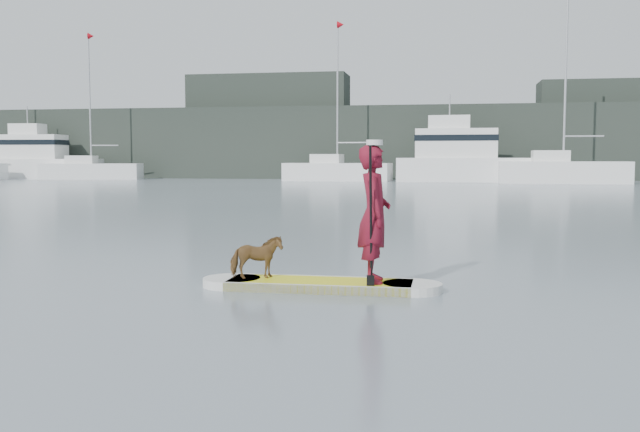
% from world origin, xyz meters
% --- Properties ---
extents(paddleboard, '(3.30, 0.80, 0.12)m').
position_xyz_m(paddleboard, '(3.91, 1.69, 0.06)').
color(paddleboard, yellow).
rests_on(paddleboard, ground).
extents(paddler, '(0.53, 0.72, 1.83)m').
position_xyz_m(paddler, '(4.64, 1.69, 1.04)').
color(paddler, maroon).
rests_on(paddler, paddleboard).
extents(white_cap, '(0.22, 0.22, 0.07)m').
position_xyz_m(white_cap, '(4.64, 1.69, 1.99)').
color(white_cap, silver).
rests_on(white_cap, paddler).
extents(dog, '(0.77, 0.57, 0.59)m').
position_xyz_m(dog, '(3.02, 1.69, 0.42)').
color(dog, brown).
rests_on(dog, paddleboard).
extents(paddle, '(0.10, 0.30, 2.00)m').
position_xyz_m(paddle, '(4.63, 1.40, 0.80)').
color(paddle, black).
rests_on(paddle, ground).
extents(sailboat_b, '(8.23, 3.81, 11.78)m').
position_xyz_m(sailboat_b, '(-23.06, 46.34, 0.82)').
color(sailboat_b, white).
rests_on(sailboat_b, ground).
extents(sailboat_d, '(8.33, 3.23, 12.00)m').
position_xyz_m(sailboat_d, '(-2.72, 46.15, 0.86)').
color(sailboat_d, white).
rests_on(sailboat_d, ground).
extents(sailboat_e, '(8.70, 3.03, 12.52)m').
position_xyz_m(sailboat_e, '(13.42, 43.53, 0.90)').
color(sailboat_e, white).
rests_on(sailboat_e, ground).
extents(motor_yacht_a, '(10.81, 3.70, 6.42)m').
position_xyz_m(motor_yacht_a, '(6.87, 46.06, 1.80)').
color(motor_yacht_a, white).
rests_on(motor_yacht_a, ground).
extents(motor_yacht_b, '(9.36, 3.56, 6.09)m').
position_xyz_m(motor_yacht_b, '(-28.33, 47.51, 1.71)').
color(motor_yacht_b, white).
rests_on(motor_yacht_b, ground).
extents(shore_mass, '(90.00, 6.00, 6.00)m').
position_xyz_m(shore_mass, '(0.00, 53.00, 3.00)').
color(shore_mass, black).
rests_on(shore_mass, ground).
extents(shore_building_west, '(14.00, 4.00, 9.00)m').
position_xyz_m(shore_building_west, '(-10.00, 54.00, 4.50)').
color(shore_building_west, black).
rests_on(shore_building_west, ground).
extents(shore_building_east, '(10.00, 4.00, 8.00)m').
position_xyz_m(shore_building_east, '(18.00, 54.00, 4.00)').
color(shore_building_east, black).
rests_on(shore_building_east, ground).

